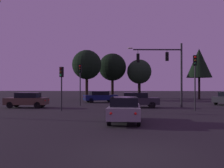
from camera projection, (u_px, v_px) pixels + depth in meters
name	position (u px, v px, depth m)	size (l,w,h in m)	color
ground_plane	(126.00, 103.00, 32.49)	(168.00, 168.00, 0.00)	black
traffic_signal_mast_arm	(166.00, 64.00, 26.29)	(5.64, 0.61, 6.57)	#232326
traffic_light_corner_left	(195.00, 72.00, 22.48)	(0.31, 0.36, 4.88)	#232326
traffic_light_corner_right	(80.00, 77.00, 28.60)	(0.33, 0.37, 4.59)	#232326
traffic_light_median	(61.00, 80.00, 22.49)	(0.37, 0.39, 3.86)	#232326
car_nearside_lane	(125.00, 109.00, 15.47)	(1.97, 4.64, 1.52)	gray
car_crossing_left	(137.00, 100.00, 26.10)	(4.50, 1.88, 1.52)	#232328
car_crossing_right	(27.00, 100.00, 25.85)	(4.22, 1.73, 1.52)	#473828
car_far_lane	(100.00, 97.00, 34.10)	(4.68, 3.14, 1.52)	#0F1947
tree_behind_sign	(139.00, 72.00, 46.28)	(4.40, 4.40, 7.00)	black
tree_left_far	(112.00, 67.00, 46.64)	(4.98, 4.98, 8.13)	black
tree_center_horizon	(87.00, 65.00, 41.06)	(4.71, 4.71, 7.97)	black
tree_right_cluster	(199.00, 63.00, 42.68)	(4.15, 4.15, 8.43)	black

